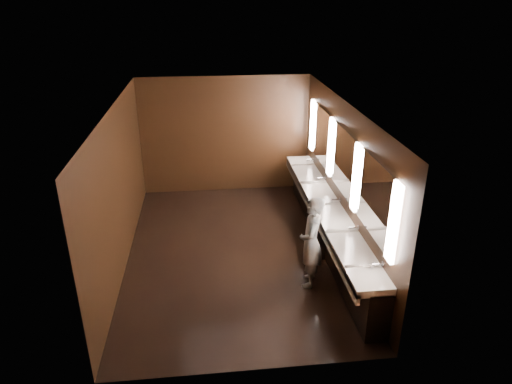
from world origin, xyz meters
TOP-DOWN VIEW (x-y plane):
  - floor at (0.00, 0.00)m, footprint 6.00×6.00m
  - ceiling at (0.00, 0.00)m, footprint 4.00×6.00m
  - wall_back at (0.00, 3.00)m, footprint 4.00×0.02m
  - wall_front at (0.00, -3.00)m, footprint 4.00×0.02m
  - wall_left at (-2.00, 0.00)m, footprint 0.02×6.00m
  - wall_right at (2.00, 0.00)m, footprint 0.02×6.00m
  - sink_counter at (1.79, 0.00)m, footprint 0.55×5.40m
  - mirror_band at (1.98, -0.00)m, footprint 0.06×5.03m
  - person at (1.18, -1.16)m, footprint 0.53×0.66m
  - trash_bin at (1.58, -0.29)m, footprint 0.51×0.51m

SIDE VIEW (x-z plane):
  - floor at x=0.00m, z-range 0.00..0.00m
  - trash_bin at x=1.58m, z-range 0.00..0.60m
  - sink_counter at x=1.79m, z-range -0.01..1.00m
  - person at x=1.18m, z-range 0.00..1.59m
  - wall_back at x=0.00m, z-range 0.00..2.80m
  - wall_front at x=0.00m, z-range 0.00..2.80m
  - wall_left at x=-2.00m, z-range 0.00..2.80m
  - wall_right at x=2.00m, z-range 0.00..2.80m
  - mirror_band at x=1.98m, z-range 1.17..2.32m
  - ceiling at x=0.00m, z-range 2.79..2.81m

